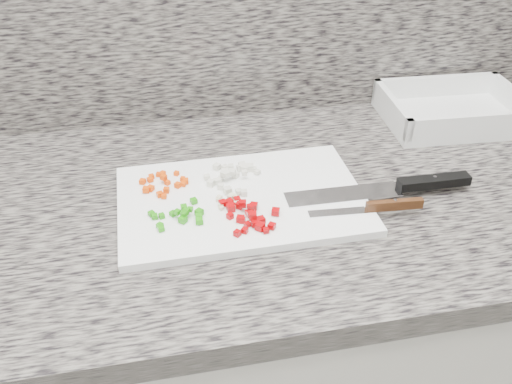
% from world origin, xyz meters
% --- Properties ---
extents(cabinet, '(3.92, 0.62, 0.86)m').
position_xyz_m(cabinet, '(0.00, 1.44, 0.43)').
color(cabinet, white).
rests_on(cabinet, ground).
extents(countertop, '(3.96, 0.64, 0.04)m').
position_xyz_m(countertop, '(0.00, 1.44, 0.88)').
color(countertop, '#68635C').
rests_on(countertop, cabinet).
extents(cutting_board, '(0.40, 0.27, 0.01)m').
position_xyz_m(cutting_board, '(0.01, 1.41, 0.91)').
color(cutting_board, white).
rests_on(cutting_board, countertop).
extents(carrot_pile, '(0.08, 0.08, 0.02)m').
position_xyz_m(carrot_pile, '(-0.11, 1.47, 0.92)').
color(carrot_pile, '#DC4204').
rests_on(carrot_pile, cutting_board).
extents(onion_pile, '(0.10, 0.10, 0.02)m').
position_xyz_m(onion_pile, '(0.01, 1.47, 0.92)').
color(onion_pile, beige).
rests_on(onion_pile, cutting_board).
extents(green_pepper_pile, '(0.09, 0.07, 0.02)m').
position_xyz_m(green_pepper_pile, '(-0.09, 1.37, 0.92)').
color(green_pepper_pile, '#218C0C').
rests_on(green_pepper_pile, cutting_board).
extents(red_pepper_pile, '(0.09, 0.10, 0.02)m').
position_xyz_m(red_pepper_pile, '(0.01, 1.35, 0.92)').
color(red_pepper_pile, '#9E0206').
rests_on(red_pepper_pile, cutting_board).
extents(garlic_pile, '(0.04, 0.04, 0.01)m').
position_xyz_m(garlic_pile, '(-0.01, 1.40, 0.92)').
color(garlic_pile, beige).
rests_on(garlic_pile, cutting_board).
extents(chef_knife, '(0.31, 0.05, 0.02)m').
position_xyz_m(chef_knife, '(0.28, 1.38, 0.92)').
color(chef_knife, white).
rests_on(chef_knife, cutting_board).
extents(paring_knife, '(0.18, 0.03, 0.02)m').
position_xyz_m(paring_knife, '(0.22, 1.33, 0.92)').
color(paring_knife, white).
rests_on(paring_knife, cutting_board).
extents(tray, '(0.29, 0.21, 0.06)m').
position_xyz_m(tray, '(0.49, 1.62, 0.92)').
color(tray, silver).
rests_on(tray, countertop).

